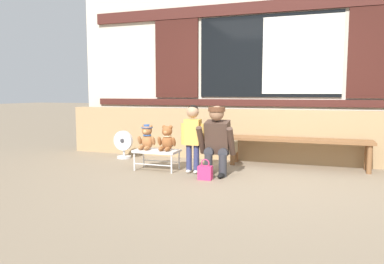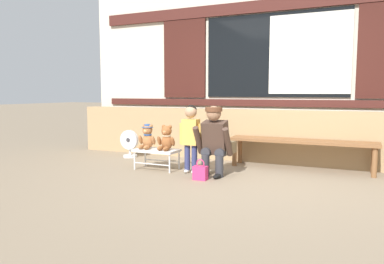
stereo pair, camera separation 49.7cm
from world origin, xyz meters
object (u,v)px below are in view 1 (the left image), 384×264
teddy_bear_with_hat (147,137)px  teddy_bear_plain (167,139)px  small_display_bench (157,152)px  adult_crouching (218,140)px  handbag_on_ground (205,172)px  floor_fan (123,145)px  child_standing (193,131)px  wooden_bench_long (298,143)px

teddy_bear_with_hat → teddy_bear_plain: bearing=-0.1°
small_display_bench → adult_crouching: bearing=-0.6°
handbag_on_ground → small_display_bench: bearing=158.0°
teddy_bear_plain → small_display_bench: bearing=-179.5°
handbag_on_ground → floor_fan: size_ratio=0.57×
child_standing → floor_fan: (-1.50, 0.70, -0.35)m
small_display_bench → teddy_bear_plain: (0.16, 0.00, 0.20)m
teddy_bear_with_hat → teddy_bear_plain: same height
child_standing → adult_crouching: (0.36, 0.00, -0.11)m
handbag_on_ground → floor_fan: bearing=150.0°
teddy_bear_with_hat → floor_fan: (-0.78, 0.69, -0.23)m
small_display_bench → floor_fan: 1.17m
adult_crouching → handbag_on_ground: (-0.08, -0.33, -0.38)m
small_display_bench → teddy_bear_plain: teddy_bear_plain is taller
teddy_bear_plain → child_standing: 0.42m
floor_fan → teddy_bear_with_hat: bearing=-41.3°
teddy_bear_with_hat → small_display_bench: bearing=-0.8°
wooden_bench_long → teddy_bear_with_hat: teddy_bear_with_hat is taller
child_standing → handbag_on_ground: size_ratio=3.52×
handbag_on_ground → floor_fan: (-1.78, 1.03, 0.14)m
wooden_bench_long → handbag_on_ground: (-1.09, -1.21, -0.28)m
teddy_bear_with_hat → adult_crouching: bearing=-0.6°
handbag_on_ground → floor_fan: 2.07m
wooden_bench_long → teddy_bear_plain: (-1.77, -0.87, 0.09)m
teddy_bear_with_hat → teddy_bear_plain: (0.32, -0.00, -0.01)m
wooden_bench_long → teddy_bear_plain: bearing=-153.8°
handbag_on_ground → floor_fan: floor_fan is taller
teddy_bear_with_hat → child_standing: child_standing is taller
teddy_bear_with_hat → adult_crouching: 1.08m
teddy_bear_plain → child_standing: bearing=-1.8°
small_display_bench → teddy_bear_with_hat: 0.26m
child_standing → adult_crouching: 0.38m
teddy_bear_with_hat → adult_crouching: (1.08, -0.01, 0.01)m
floor_fan → small_display_bench: bearing=-36.2°
teddy_bear_plain → handbag_on_ground: 0.85m
floor_fan → child_standing: bearing=-25.1°
wooden_bench_long → handbag_on_ground: size_ratio=7.72×
wooden_bench_long → adult_crouching: (-1.01, -0.88, 0.11)m
wooden_bench_long → child_standing: child_standing is taller
wooden_bench_long → floor_fan: floor_fan is taller
small_display_bench → adult_crouching: 0.94m
small_display_bench → handbag_on_ground: 0.92m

